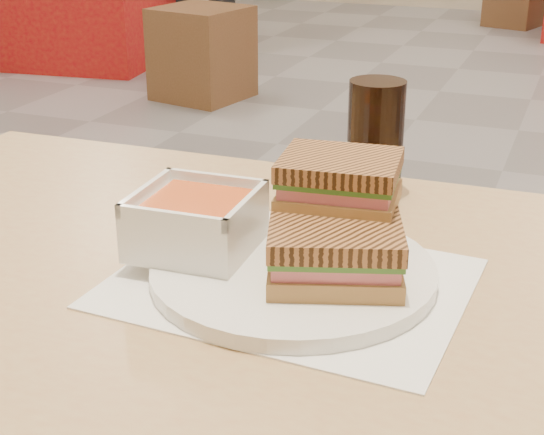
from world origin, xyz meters
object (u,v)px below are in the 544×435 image
at_px(bg_chair_0r, 202,53).
at_px(soup_bowl, 196,224).
at_px(cola_glass, 375,140).
at_px(main_table, 291,380).
at_px(plate, 293,272).
at_px(panini_lower, 335,252).
at_px(bg_table_0, 89,1).

bearing_deg(bg_chair_0r, soup_bowl, -63.74).
height_order(cola_glass, bg_chair_0r, cola_glass).
bearing_deg(soup_bowl, main_table, -4.99).
height_order(plate, bg_chair_0r, plate).
distance_m(soup_bowl, cola_glass, 0.29).
bearing_deg(panini_lower, bg_table_0, 126.46).
bearing_deg(main_table, panini_lower, -5.92).
xyz_separation_m(plate, panini_lower, (0.05, -0.01, 0.04)).
distance_m(soup_bowl, bg_chair_0r, 3.67).
xyz_separation_m(soup_bowl, bg_chair_0r, (-1.60, 3.25, -0.55)).
bearing_deg(main_table, cola_glass, 87.59).
bearing_deg(bg_chair_0r, cola_glass, -60.03).
height_order(plate, panini_lower, panini_lower).
bearing_deg(soup_bowl, bg_table_0, 125.02).
height_order(main_table, bg_chair_0r, main_table).
xyz_separation_m(main_table, cola_glass, (0.01, 0.27, 0.19)).
distance_m(plate, bg_chair_0r, 3.71).
xyz_separation_m(cola_glass, bg_chair_0r, (-1.73, 2.99, -0.58)).
distance_m(bg_table_0, bg_chair_0r, 1.23).
xyz_separation_m(main_table, panini_lower, (0.05, -0.00, 0.16)).
relative_size(plate, cola_glass, 1.93).
height_order(panini_lower, bg_chair_0r, panini_lower).
relative_size(main_table, cola_glass, 8.09).
distance_m(main_table, bg_table_0, 4.75).
bearing_deg(bg_table_0, soup_bowl, -54.98).
xyz_separation_m(plate, soup_bowl, (-0.11, 0.00, 0.04)).
xyz_separation_m(plate, bg_chair_0r, (-1.71, 3.25, -0.52)).
bearing_deg(bg_chair_0r, plate, -62.23).
xyz_separation_m(main_table, soup_bowl, (-0.11, 0.01, 0.16)).
bearing_deg(main_table, soup_bowl, 175.01).
bearing_deg(panini_lower, plate, 164.57).
distance_m(panini_lower, bg_chair_0r, 3.75).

